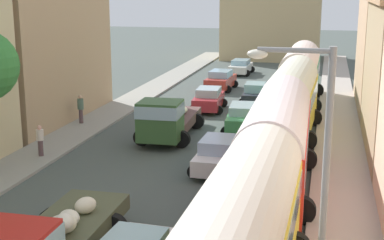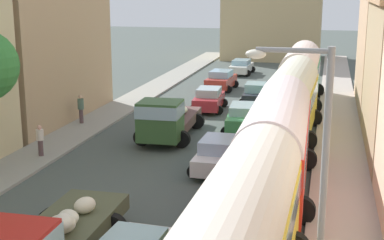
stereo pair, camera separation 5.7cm
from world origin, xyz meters
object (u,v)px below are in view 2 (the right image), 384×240
Objects in this scene: car_2 at (241,67)px; streetlamp_near at (313,177)px; pedestrian_0 at (81,108)px; parked_bus_0 at (242,232)px; parked_bus_1 at (276,138)px; car_0 at (209,99)px; car_5 at (244,118)px; parked_bus_3 at (301,72)px; cargo_truck_1 at (167,119)px; parked_bus_2 at (292,96)px; car_1 at (221,80)px; car_6 at (255,94)px; car_4 at (218,155)px; pedestrian_1 at (40,140)px.

car_2 is 0.60× the size of streetlamp_near.
pedestrian_0 is (-6.24, -22.20, 0.34)m from car_2.
parked_bus_0 is at bearing -81.12° from car_2.
parked_bus_1 is 10.28m from streetlamp_near.
car_0 is 5.94m from car_5.
cargo_truck_1 is at bearing -118.52° from parked_bus_3.
car_0 is 25.55m from streetlamp_near.
car_2 is (-6.18, 12.58, -1.55)m from parked_bus_3.
parked_bus_2 is 7.96m from car_0.
parked_bus_2 is 19.13m from streetlamp_near.
parked_bus_2 is at bearing 90.00° from parked_bus_0.
car_1 is 0.94× the size of car_5.
car_0 is 3.93m from car_6.
pedestrian_0 is (-12.42, 17.37, -1.18)m from parked_bus_0.
car_0 is at bearing -85.10° from car_1.
parked_bus_0 is at bearing -75.93° from car_0.
car_4 reaches higher than car_2.
car_0 is 13.72m from pedestrian_1.
car_2 is at bearing 89.45° from cargo_truck_1.
parked_bus_1 is 15.44m from car_0.
car_6 is (2.78, 2.78, -0.02)m from car_0.
parked_bus_2 is 12.50m from pedestrian_0.
cargo_truck_1 is at bearing -107.32° from car_6.
car_1 is at bearing 104.30° from streetlamp_near.
parked_bus_2 is 2.13× the size of car_0.
pedestrian_0 is at bearing -137.37° from car_6.
parked_bus_1 reaches higher than parked_bus_0.
streetlamp_near is at bearing -30.13° from parked_bus_0.
parked_bus_3 is at bearing 90.00° from parked_bus_2.
pedestrian_0 is 1.11× the size of pedestrian_1.
streetlamp_near reaches higher than car_0.
pedestrian_1 is at bearing -125.22° from parked_bus_3.
car_1 is at bearing 100.58° from car_4.
parked_bus_1 is 15.03m from pedestrian_0.
parked_bus_2 is at bearing 32.33° from pedestrian_1.
car_6 is at bearing 45.02° from car_0.
parked_bus_2 is at bearing -90.00° from parked_bus_3.
pedestrian_0 is (-9.73, -0.81, 0.25)m from car_5.
car_0 is at bearing -88.74° from car_2.
parked_bus_2 is 1.21× the size of streetlamp_near.
streetlamp_near is at bearing -80.10° from car_6.
car_2 is at bearing 100.95° from streetlamp_near.
car_1 reaches higher than car_0.
pedestrian_0 is 23.33m from streetlamp_near.
car_0 is (-5.82, 23.23, -1.46)m from parked_bus_0.
car_5 is at bearing 4.74° from pedestrian_0.
parked_bus_3 is 9.34m from car_5.
pedestrian_1 is (-5.66, -12.50, 0.16)m from car_0.
parked_bus_2 is at bearing -69.18° from car_6.
parked_bus_3 reaches higher than car_2.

